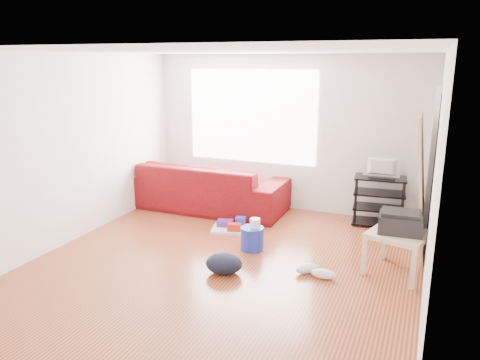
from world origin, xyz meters
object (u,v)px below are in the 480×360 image
at_px(sofa, 206,208).
at_px(side_table, 399,239).
at_px(tv_stand, 379,200).
at_px(backpack, 224,273).
at_px(bucket, 252,249).
at_px(cleaning_tray, 231,227).

distance_m(sofa, side_table, 3.45).
relative_size(tv_stand, backpack, 1.79).
bearing_deg(sofa, tv_stand, -174.39).
relative_size(sofa, bucket, 8.80).
distance_m(tv_stand, bucket, 2.17).
xyz_separation_m(sofa, tv_stand, (2.75, 0.27, 0.38)).
bearing_deg(backpack, tv_stand, 46.73).
height_order(tv_stand, backpack, tv_stand).
xyz_separation_m(tv_stand, bucket, (-1.40, -1.61, -0.38)).
relative_size(sofa, tv_stand, 3.45).
relative_size(side_table, cleaning_tray, 1.28).
height_order(tv_stand, bucket, tv_stand).
height_order(sofa, backpack, sofa).
relative_size(sofa, side_table, 3.45).
relative_size(tv_stand, side_table, 1.00).
bearing_deg(tv_stand, backpack, -126.26).
distance_m(bucket, cleaning_tray, 0.76).
bearing_deg(backpack, cleaning_tray, 98.03).
relative_size(side_table, bucket, 2.55).
bearing_deg(side_table, cleaning_tray, 166.89).
xyz_separation_m(sofa, cleaning_tray, (0.82, -0.80, 0.06)).
xyz_separation_m(side_table, backpack, (-1.85, -0.78, -0.42)).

